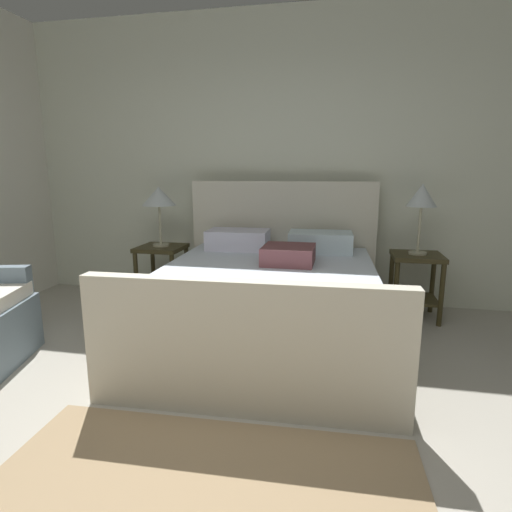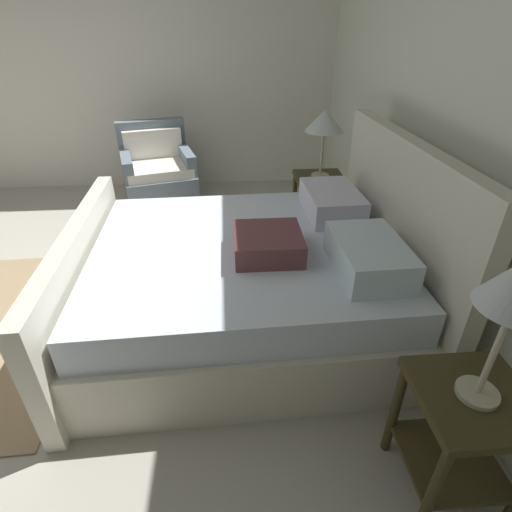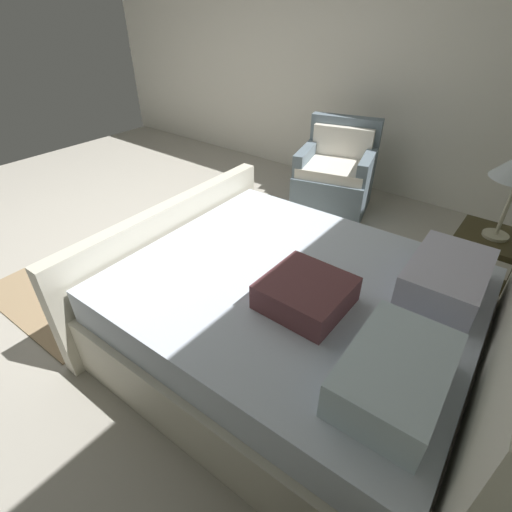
# 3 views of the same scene
# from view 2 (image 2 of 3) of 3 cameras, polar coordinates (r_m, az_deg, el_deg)

# --- Properties ---
(wall_back) EXTENTS (5.33, 0.12, 2.88)m
(wall_back) POSITION_cam_2_polar(r_m,az_deg,el_deg) (2.74, 26.72, 19.58)
(wall_back) COLOR silver
(wall_back) RESTS_ON ground
(wall_side_left) EXTENTS (0.12, 6.29, 2.88)m
(wall_side_left) POSITION_cam_2_polar(r_m,az_deg,el_deg) (5.34, -26.52, 23.90)
(wall_side_left) COLOR silver
(wall_side_left) RESTS_ON ground
(bed) EXTENTS (1.88, 2.17, 1.24)m
(bed) POSITION_cam_2_polar(r_m,az_deg,el_deg) (2.65, -0.66, -3.14)
(bed) COLOR beige
(bed) RESTS_ON ground
(nightstand_right) EXTENTS (0.44, 0.44, 0.60)m
(nightstand_right) POSITION_cam_2_polar(r_m,az_deg,el_deg) (1.97, 27.52, -20.92)
(nightstand_right) COLOR #3A3219
(nightstand_right) RESTS_ON ground
(nightstand_left) EXTENTS (0.44, 0.44, 0.60)m
(nightstand_left) POSITION_cam_2_polar(r_m,az_deg,el_deg) (3.80, 8.90, 8.39)
(nightstand_left) COLOR #3A3219
(nightstand_left) RESTS_ON ground
(table_lamp_left) EXTENTS (0.33, 0.33, 0.59)m
(table_lamp_left) POSITION_cam_2_polar(r_m,az_deg,el_deg) (3.60, 9.81, 18.39)
(table_lamp_left) COLOR #B7B293
(table_lamp_left) RESTS_ON nightstand_left
(armchair) EXTENTS (0.89, 0.88, 0.90)m
(armchair) POSITION_cam_2_polar(r_m,az_deg,el_deg) (4.54, -13.78, 10.95)
(armchair) COLOR slate
(armchair) RESTS_ON ground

